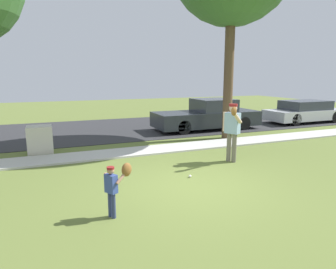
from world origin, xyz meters
The scene contains 9 objects.
ground_plane centered at (0.00, 3.50, 0.00)m, with size 48.00×48.00×0.00m, color olive.
sidewalk_strip centered at (0.00, 3.60, 0.03)m, with size 36.00×1.20×0.06m, color beige.
road_surface centered at (0.00, 8.60, 0.01)m, with size 36.00×6.80×0.02m, color #2D2D30.
person_adult centered at (2.07, 1.35, 1.11)m, with size 0.62×0.86×1.78m.
person_child centered at (-2.00, -0.95, 0.67)m, with size 0.54×0.31×1.02m.
baseball centered at (0.26, 0.51, 0.04)m, with size 0.07×0.07×0.07m, color white.
utility_cabinet centered at (-3.35, 4.67, 0.48)m, with size 0.80×0.73×0.95m, color beige.
parked_pickup_dark centered at (4.27, 6.70, 0.67)m, with size 5.20×1.95×1.48m.
parked_sedan_silver centered at (10.47, 6.59, 0.62)m, with size 4.60×1.80×1.23m.
Camera 1 is at (-3.09, -6.20, 2.60)m, focal length 32.22 mm.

